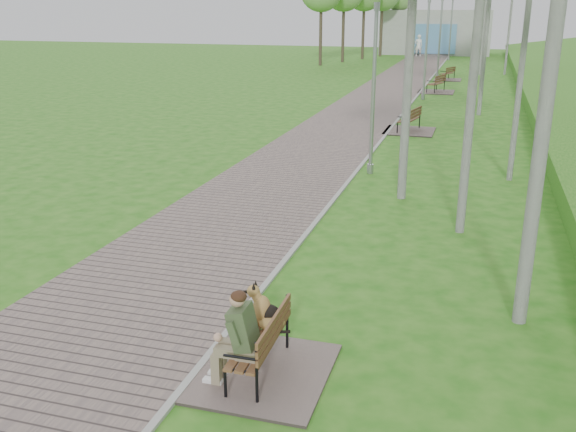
{
  "coord_description": "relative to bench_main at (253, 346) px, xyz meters",
  "views": [
    {
      "loc": [
        3.13,
        -13.18,
        4.41
      ],
      "look_at": [
        0.18,
        -3.31,
        1.02
      ],
      "focal_mm": 40.0,
      "sensor_mm": 36.0,
      "label": 1
    }
  ],
  "objects": [
    {
      "name": "lamp_post_second",
      "position": [
        -0.31,
        25.68,
        1.82
      ],
      "size": [
        0.18,
        0.18,
        4.76
      ],
      "color": "gray",
      "rests_on": "ground"
    },
    {
      "name": "kerb",
      "position": [
        -0.7,
        28.07,
        -0.38
      ],
      "size": [
        0.1,
        67.0,
        0.05
      ],
      "primitive_type": "cube",
      "color": "#999993",
      "rests_on": "ground"
    },
    {
      "name": "walkway",
      "position": [
        -2.45,
        28.07,
        -0.38
      ],
      "size": [
        3.5,
        67.0,
        0.04
      ],
      "primitive_type": "cube",
      "color": "#695955",
      "rests_on": "ground"
    },
    {
      "name": "pedestrian_near",
      "position": [
        -3.36,
        53.52,
        0.56
      ],
      "size": [
        0.8,
        0.62,
        1.93
      ],
      "primitive_type": "imported",
      "rotation": [
        0.0,
        0.0,
        3.39
      ],
      "color": "white",
      "rests_on": "ground"
    },
    {
      "name": "lamp_post_third",
      "position": [
        -0.36,
        35.65,
        1.88
      ],
      "size": [
        0.19,
        0.19,
        4.89
      ],
      "color": "gray",
      "rests_on": "ground"
    },
    {
      "name": "lamp_post_near",
      "position": [
        -0.32,
        10.49,
        1.69
      ],
      "size": [
        0.17,
        0.17,
        4.49
      ],
      "color": "gray",
      "rests_on": "ground"
    },
    {
      "name": "bench_second",
      "position": [
        -0.02,
        17.0,
        -0.2
      ],
      "size": [
        1.77,
        1.97,
        1.09
      ],
      "color": "#695955",
      "rests_on": "ground"
    },
    {
      "name": "lamp_post_far",
      "position": [
        -0.51,
        50.52,
        1.93
      ],
      "size": [
        0.19,
        0.19,
        5.0
      ],
      "color": "gray",
      "rests_on": "ground"
    },
    {
      "name": "bench_far",
      "position": [
        0.3,
        34.9,
        -0.22
      ],
      "size": [
        1.62,
        1.8,
        0.99
      ],
      "color": "#695955",
      "rests_on": "ground"
    },
    {
      "name": "building_north",
      "position": [
        -2.2,
        57.54,
        1.59
      ],
      "size": [
        10.0,
        5.2,
        4.0
      ],
      "color": "#9E9E99",
      "rests_on": "ground"
    },
    {
      "name": "bench_third",
      "position": [
        0.07,
        28.7,
        -0.19
      ],
      "size": [
        1.84,
        2.05,
        1.13
      ],
      "color": "#695955",
      "rests_on": "ground"
    },
    {
      "name": "ground",
      "position": [
        -0.7,
        6.57,
        -0.4
      ],
      "size": [
        120.0,
        120.0,
        0.0
      ],
      "primitive_type": "plane",
      "color": "#226713",
      "rests_on": "ground"
    },
    {
      "name": "bench_main",
      "position": [
        0.0,
        0.0,
        0.0
      ],
      "size": [
        1.67,
        1.85,
        1.45
      ],
      "color": "#695955",
      "rests_on": "ground"
    }
  ]
}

